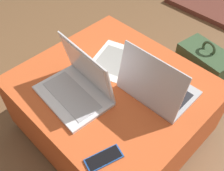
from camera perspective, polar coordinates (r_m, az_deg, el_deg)
name	(u,v)px	position (r m, az deg, el deg)	size (l,w,h in m)	color
ground_plane	(113,129)	(1.65, 0.21, -9.40)	(14.00, 14.00, 0.00)	brown
ottoman	(113,108)	(1.48, 0.23, -4.97)	(0.91, 0.84, 0.42)	maroon
laptop_near	(77,86)	(1.25, -7.55, -0.14)	(0.36, 0.27, 0.25)	silver
laptop_far	(156,86)	(1.25, 9.58, -0.18)	(0.34, 0.26, 0.26)	#B7B7BC
cell_phone	(104,158)	(1.08, -1.79, -15.56)	(0.10, 0.16, 0.01)	#1E4C9E
backpack	(200,77)	(1.74, 18.56, 1.73)	(0.33, 0.27, 0.49)	#385133
paper_sheet	(113,60)	(1.44, 0.21, 5.58)	(0.29, 0.35, 0.00)	silver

